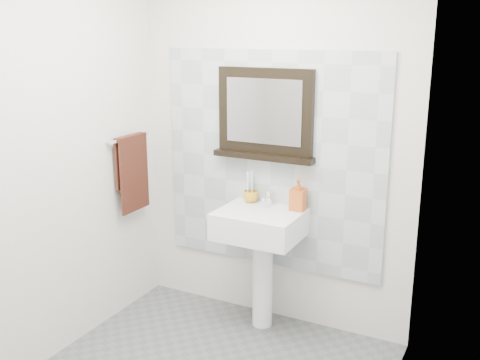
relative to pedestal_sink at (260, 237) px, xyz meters
name	(u,v)px	position (x,y,z in m)	size (l,w,h in m)	color
back_wall	(272,147)	(-0.02, 0.23, 0.57)	(2.00, 0.01, 2.50)	silver
front_wall	(13,260)	(-0.02, -1.97, 0.57)	(2.00, 0.01, 2.50)	silver
left_wall	(43,164)	(-1.02, -0.87, 0.57)	(0.01, 2.20, 2.50)	silver
right_wall	(379,213)	(0.98, -0.87, 0.57)	(0.01, 2.20, 2.50)	silver
splashback	(271,161)	(-0.02, 0.21, 0.47)	(1.60, 0.02, 1.50)	#AEB8BD
pedestal_sink	(260,237)	(0.00, 0.00, 0.00)	(0.55, 0.44, 0.96)	white
toothbrush_cup	(251,196)	(-0.14, 0.15, 0.22)	(0.10, 0.10, 0.08)	orange
toothbrushes	(251,185)	(-0.15, 0.15, 0.31)	(0.05, 0.04, 0.21)	white
soap_dispenser	(298,195)	(0.21, 0.13, 0.29)	(0.10, 0.10, 0.21)	#B83315
framed_mirror	(265,116)	(-0.06, 0.19, 0.79)	(0.72, 0.11, 0.61)	black
towel_bar	(130,138)	(-0.97, -0.11, 0.61)	(0.07, 0.40, 0.03)	silver
hand_towel	(132,167)	(-0.96, -0.11, 0.40)	(0.06, 0.30, 0.55)	#35160E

